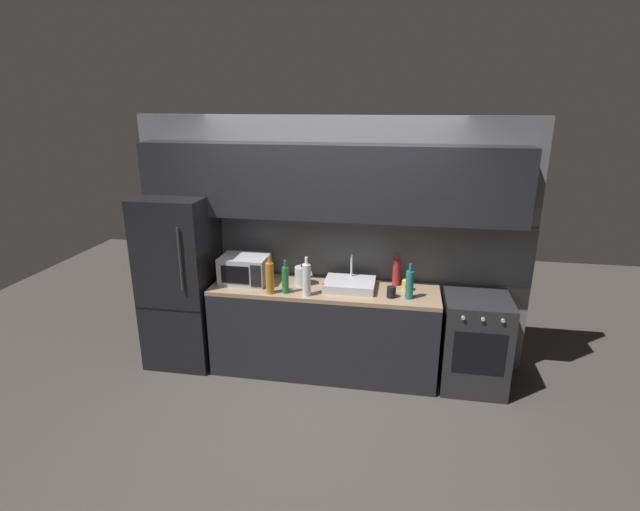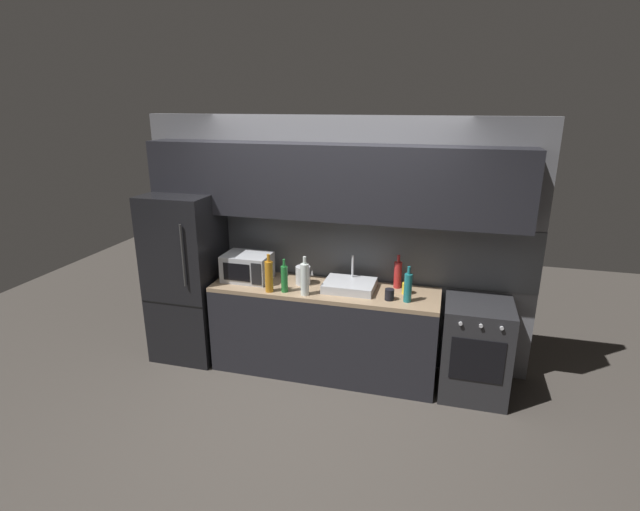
{
  "view_description": "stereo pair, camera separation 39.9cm",
  "coord_description": "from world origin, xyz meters",
  "px_view_note": "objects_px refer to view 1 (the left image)",
  "views": [
    {
      "loc": [
        0.72,
        -3.39,
        2.62
      ],
      "look_at": [
        -0.04,
        0.9,
        1.23
      ],
      "focal_mm": 27.09,
      "sensor_mm": 36.0,
      "label": 1
    },
    {
      "loc": [
        1.11,
        -3.3,
        2.62
      ],
      "look_at": [
        -0.04,
        0.9,
        1.23
      ],
      "focal_mm": 27.09,
      "sensor_mm": 36.0,
      "label": 2
    }
  ],
  "objects_px": {
    "kettle": "(302,276)",
    "wine_bottle_red": "(396,272)",
    "wine_bottle_teal": "(410,284)",
    "wine_bottle_clear": "(307,279)",
    "oven_range": "(474,342)",
    "wine_bottle_green": "(285,280)",
    "microwave": "(245,269)",
    "wine_bottle_amber": "(270,278)",
    "mug_dark": "(391,292)",
    "refrigerator": "(181,281)",
    "mug_yellow": "(406,285)"
  },
  "relations": [
    {
      "from": "kettle",
      "to": "wine_bottle_red",
      "type": "xyz_separation_m",
      "value": [
        0.91,
        0.15,
        0.04
      ]
    },
    {
      "from": "wine_bottle_teal",
      "to": "wine_bottle_clear",
      "type": "height_order",
      "value": "wine_bottle_clear"
    },
    {
      "from": "oven_range",
      "to": "wine_bottle_green",
      "type": "xyz_separation_m",
      "value": [
        -1.78,
        -0.19,
        0.58
      ]
    },
    {
      "from": "oven_range",
      "to": "wine_bottle_clear",
      "type": "xyz_separation_m",
      "value": [
        -1.57,
        -0.21,
        0.61
      ]
    },
    {
      "from": "microwave",
      "to": "wine_bottle_teal",
      "type": "relative_size",
      "value": 1.38
    },
    {
      "from": "wine_bottle_teal",
      "to": "wine_bottle_amber",
      "type": "xyz_separation_m",
      "value": [
        -1.29,
        -0.1,
        0.02
      ]
    },
    {
      "from": "kettle",
      "to": "wine_bottle_amber",
      "type": "distance_m",
      "value": 0.38
    },
    {
      "from": "mug_dark",
      "to": "refrigerator",
      "type": "bearing_deg",
      "value": 176.65
    },
    {
      "from": "wine_bottle_red",
      "to": "wine_bottle_teal",
      "type": "distance_m",
      "value": 0.35
    },
    {
      "from": "mug_yellow",
      "to": "wine_bottle_teal",
      "type": "bearing_deg",
      "value": -82.41
    },
    {
      "from": "oven_range",
      "to": "microwave",
      "type": "bearing_deg",
      "value": 179.5
    },
    {
      "from": "wine_bottle_amber",
      "to": "mug_dark",
      "type": "bearing_deg",
      "value": 4.9
    },
    {
      "from": "wine_bottle_green",
      "to": "wine_bottle_teal",
      "type": "bearing_deg",
      "value": 3.42
    },
    {
      "from": "mug_dark",
      "to": "mug_yellow",
      "type": "xyz_separation_m",
      "value": [
        0.14,
        0.19,
        -0.0
      ]
    },
    {
      "from": "microwave",
      "to": "mug_yellow",
      "type": "distance_m",
      "value": 1.59
    },
    {
      "from": "wine_bottle_red",
      "to": "mug_dark",
      "type": "distance_m",
      "value": 0.34
    },
    {
      "from": "wine_bottle_red",
      "to": "kettle",
      "type": "bearing_deg",
      "value": -170.59
    },
    {
      "from": "kettle",
      "to": "wine_bottle_amber",
      "type": "relative_size",
      "value": 0.56
    },
    {
      "from": "oven_range",
      "to": "wine_bottle_amber",
      "type": "xyz_separation_m",
      "value": [
        -1.92,
        -0.22,
        0.61
      ]
    },
    {
      "from": "wine_bottle_teal",
      "to": "wine_bottle_amber",
      "type": "bearing_deg",
      "value": -175.49
    },
    {
      "from": "kettle",
      "to": "wine_bottle_clear",
      "type": "distance_m",
      "value": 0.29
    },
    {
      "from": "refrigerator",
      "to": "wine_bottle_amber",
      "type": "xyz_separation_m",
      "value": [
        1.0,
        -0.22,
        0.18
      ]
    },
    {
      "from": "microwave",
      "to": "mug_dark",
      "type": "relative_size",
      "value": 4.43
    },
    {
      "from": "kettle",
      "to": "wine_bottle_red",
      "type": "bearing_deg",
      "value": 9.41
    },
    {
      "from": "wine_bottle_amber",
      "to": "mug_yellow",
      "type": "xyz_separation_m",
      "value": [
        1.26,
        0.29,
        -0.1
      ]
    },
    {
      "from": "wine_bottle_amber",
      "to": "mug_dark",
      "type": "relative_size",
      "value": 3.55
    },
    {
      "from": "wine_bottle_green",
      "to": "wine_bottle_amber",
      "type": "bearing_deg",
      "value": -166.83
    },
    {
      "from": "refrigerator",
      "to": "wine_bottle_clear",
      "type": "xyz_separation_m",
      "value": [
        1.35,
        -0.21,
        0.18
      ]
    },
    {
      "from": "kettle",
      "to": "wine_bottle_teal",
      "type": "relative_size",
      "value": 0.62
    },
    {
      "from": "wine_bottle_amber",
      "to": "mug_yellow",
      "type": "distance_m",
      "value": 1.3
    },
    {
      "from": "microwave",
      "to": "wine_bottle_red",
      "type": "bearing_deg",
      "value": 7.08
    },
    {
      "from": "refrigerator",
      "to": "wine_bottle_green",
      "type": "relative_size",
      "value": 5.4
    },
    {
      "from": "refrigerator",
      "to": "oven_range",
      "type": "bearing_deg",
      "value": -0.02
    },
    {
      "from": "wine_bottle_teal",
      "to": "mug_yellow",
      "type": "bearing_deg",
      "value": 97.59
    },
    {
      "from": "refrigerator",
      "to": "wine_bottle_amber",
      "type": "bearing_deg",
      "value": -12.41
    },
    {
      "from": "wine_bottle_clear",
      "to": "oven_range",
      "type": "bearing_deg",
      "value": 7.59
    },
    {
      "from": "wine_bottle_clear",
      "to": "mug_dark",
      "type": "relative_size",
      "value": 3.59
    },
    {
      "from": "oven_range",
      "to": "mug_dark",
      "type": "distance_m",
      "value": 0.95
    },
    {
      "from": "mug_yellow",
      "to": "wine_bottle_green",
      "type": "bearing_deg",
      "value": -167.05
    },
    {
      "from": "microwave",
      "to": "refrigerator",
      "type": "bearing_deg",
      "value": -178.45
    },
    {
      "from": "kettle",
      "to": "wine_bottle_green",
      "type": "height_order",
      "value": "wine_bottle_green"
    },
    {
      "from": "mug_dark",
      "to": "wine_bottle_teal",
      "type": "bearing_deg",
      "value": 1.77
    },
    {
      "from": "wine_bottle_red",
      "to": "wine_bottle_green",
      "type": "xyz_separation_m",
      "value": [
        -1.02,
        -0.39,
        -0.0
      ]
    },
    {
      "from": "wine_bottle_amber",
      "to": "wine_bottle_clear",
      "type": "relative_size",
      "value": 0.99
    },
    {
      "from": "oven_range",
      "to": "microwave",
      "type": "xyz_separation_m",
      "value": [
        -2.24,
        0.02,
        0.58
      ]
    },
    {
      "from": "wine_bottle_clear",
      "to": "mug_yellow",
      "type": "height_order",
      "value": "wine_bottle_clear"
    },
    {
      "from": "oven_range",
      "to": "kettle",
      "type": "height_order",
      "value": "kettle"
    },
    {
      "from": "wine_bottle_teal",
      "to": "mug_dark",
      "type": "height_order",
      "value": "wine_bottle_teal"
    },
    {
      "from": "wine_bottle_clear",
      "to": "wine_bottle_green",
      "type": "bearing_deg",
      "value": 173.69
    },
    {
      "from": "microwave",
      "to": "kettle",
      "type": "height_order",
      "value": "microwave"
    }
  ]
}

